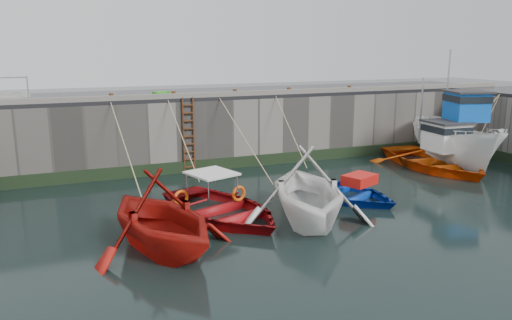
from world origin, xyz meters
name	(u,v)px	position (x,y,z in m)	size (l,w,h in m)	color
ground	(362,251)	(0.00, 0.00, 0.00)	(120.00, 120.00, 0.00)	black
quay_back	(216,126)	(0.00, 12.50, 1.50)	(30.00, 5.00, 3.00)	slate
road_back	(215,93)	(0.00, 12.50, 3.08)	(30.00, 5.00, 0.16)	black
kerb_back	(231,94)	(0.00, 10.15, 3.26)	(30.00, 0.30, 0.20)	slate
algae_back	(234,163)	(0.00, 9.96, 0.25)	(30.00, 0.08, 0.50)	black
ladder	(189,136)	(-2.00, 9.91, 1.59)	(0.51, 0.08, 3.20)	#3F1E0F
boat_near_white	(161,249)	(-4.83, 2.11, 0.00)	(4.01, 4.64, 2.45)	#A8150E
boat_near_white_rope	(132,196)	(-4.83, 7.30, 0.00)	(0.04, 5.99, 3.10)	tan
boat_near_blue	(222,217)	(-2.53, 3.99, 0.00)	(3.57, 5.01, 1.04)	#9D0D12
boat_near_blue_rope	(187,183)	(-2.53, 8.24, 0.00)	(0.04, 4.37, 3.10)	tan
boat_near_blacktrim	(306,220)	(-0.23, 2.68, 0.00)	(4.27, 4.95, 2.61)	white
boat_near_blacktrim_rope	(248,182)	(-0.23, 7.59, 0.00)	(0.04, 5.48, 3.10)	tan
boat_near_navy	(340,197)	(2.02, 4.41, 0.00)	(3.19, 4.46, 0.92)	#0B38B1
boat_near_navy_rope	(290,172)	(2.02, 8.45, 0.00)	(0.04, 4.04, 3.10)	tan
boat_far_white	(456,143)	(9.37, 6.62, 1.05)	(4.09, 6.85, 5.48)	silver
boat_far_orange	(435,159)	(8.28, 6.64, 0.40)	(4.67, 6.27, 4.25)	#FF5A0D
fish_crate	(161,95)	(-2.97, 10.45, 3.30)	(0.67, 0.35, 0.27)	#2A9A1C
railing	(8,96)	(-8.75, 11.25, 3.36)	(1.60, 1.05, 1.00)	#A5A8AD
bollard_a	(111,97)	(-5.00, 10.25, 3.30)	(0.18, 0.18, 0.28)	#3F1E0F
bollard_b	(174,95)	(-2.50, 10.25, 3.30)	(0.18, 0.18, 0.28)	#3F1E0F
bollard_c	(235,92)	(0.20, 10.25, 3.30)	(0.18, 0.18, 0.28)	#3F1E0F
bollard_d	(289,91)	(2.80, 10.25, 3.30)	(0.18, 0.18, 0.28)	#3F1E0F
bollard_e	(349,88)	(6.00, 10.25, 3.30)	(0.18, 0.18, 0.28)	#3F1E0F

